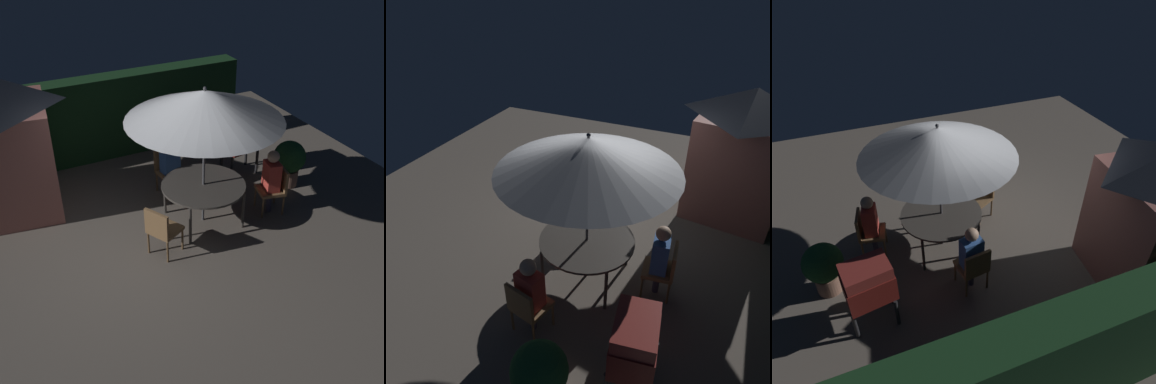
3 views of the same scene
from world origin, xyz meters
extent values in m
plane|color=#6B6056|center=(0.00, 0.00, 0.00)|extent=(11.00, 11.00, 0.00)
cube|color=#193D1E|center=(0.00, 3.50, 0.92)|extent=(7.04, 0.51, 1.83)
cube|color=#B26B60|center=(-1.91, 2.19, 1.03)|extent=(1.78, 1.86, 2.06)
cube|color=brown|center=(-1.79, 3.03, 0.80)|extent=(0.66, 0.12, 1.61)
cylinder|color=#47423D|center=(1.04, 0.23, 0.75)|extent=(1.49, 1.49, 0.04)
cylinder|color=#3C3834|center=(0.51, -0.29, 0.36)|extent=(0.05, 0.05, 0.73)
cylinder|color=#3C3834|center=(1.56, -0.29, 0.36)|extent=(0.05, 0.05, 0.73)
cylinder|color=#3C3834|center=(0.51, 0.75, 0.36)|extent=(0.05, 0.05, 0.73)
cylinder|color=#3C3834|center=(1.56, 0.75, 0.36)|extent=(0.05, 0.05, 0.73)
cylinder|color=#4C4C51|center=(1.04, 0.23, 1.24)|extent=(0.04, 0.04, 2.48)
cone|color=gray|center=(1.04, 0.23, 2.24)|extent=(2.62, 2.62, 0.50)
sphere|color=#4C4C51|center=(1.04, 0.23, 2.51)|extent=(0.06, 0.06, 0.06)
cube|color=maroon|center=(2.56, 1.45, 0.78)|extent=(0.77, 0.60, 0.45)
cube|color=maroon|center=(2.56, 1.45, 1.10)|extent=(0.73, 0.57, 0.20)
cylinder|color=#262628|center=(2.25, 1.24, 0.28)|extent=(0.06, 0.06, 0.55)
cylinder|color=#262628|center=(2.87, 1.24, 0.28)|extent=(0.06, 0.06, 0.55)
cylinder|color=#262628|center=(2.25, 1.66, 0.28)|extent=(0.06, 0.06, 0.55)
cylinder|color=#262628|center=(2.87, 1.66, 0.28)|extent=(0.06, 0.06, 0.55)
cube|color=olive|center=(2.28, -0.06, 0.45)|extent=(0.55, 0.55, 0.06)
cube|color=olive|center=(2.49, -0.11, 0.68)|extent=(0.15, 0.46, 0.45)
cylinder|color=brown|center=(2.43, -0.30, 0.23)|extent=(0.04, 0.04, 0.45)
cylinder|color=brown|center=(2.52, 0.09, 0.23)|extent=(0.04, 0.04, 0.45)
cylinder|color=brown|center=(2.04, -0.21, 0.23)|extent=(0.04, 0.04, 0.45)
cylinder|color=brown|center=(2.13, 0.18, 0.23)|extent=(0.04, 0.04, 0.45)
cube|color=olive|center=(0.90, 1.36, 0.45)|extent=(0.51, 0.51, 0.06)
cube|color=olive|center=(0.88, 1.56, 0.68)|extent=(0.46, 0.10, 0.45)
cylinder|color=brown|center=(1.08, 1.58, 0.23)|extent=(0.04, 0.04, 0.45)
cylinder|color=brown|center=(0.68, 1.53, 0.23)|extent=(0.04, 0.04, 0.45)
cylinder|color=brown|center=(1.13, 1.18, 0.23)|extent=(0.04, 0.04, 0.45)
cylinder|color=brown|center=(0.73, 1.13, 0.23)|extent=(0.04, 0.04, 0.45)
cube|color=olive|center=(0.06, -0.28, 0.45)|extent=(0.62, 0.62, 0.06)
cube|color=olive|center=(-0.13, -0.38, 0.68)|extent=(0.26, 0.43, 0.45)
cylinder|color=brown|center=(-0.21, -0.20, 0.23)|extent=(0.04, 0.04, 0.45)
cylinder|color=brown|center=(-0.02, -0.55, 0.23)|extent=(0.04, 0.04, 0.45)
cylinder|color=brown|center=(0.14, -0.01, 0.23)|extent=(0.04, 0.04, 0.45)
cylinder|color=brown|center=(0.33, -0.37, 0.23)|extent=(0.04, 0.04, 0.45)
cylinder|color=#936651|center=(3.17, 0.57, 0.18)|extent=(0.43, 0.43, 0.35)
sphere|color=#235628|center=(3.17, 0.57, 0.63)|extent=(0.66, 0.66, 0.66)
cube|color=#CC3D33|center=(2.28, -0.06, 0.76)|extent=(0.31, 0.39, 0.55)
sphere|color=tan|center=(2.28, -0.06, 1.15)|extent=(0.22, 0.22, 0.22)
cylinder|color=#383347|center=(2.28, -0.06, 0.24)|extent=(0.10, 0.10, 0.48)
cube|color=#3866B2|center=(0.90, 1.36, 0.76)|extent=(0.37, 0.28, 0.55)
sphere|color=tan|center=(0.90, 1.36, 1.15)|extent=(0.22, 0.22, 0.22)
cylinder|color=#383347|center=(0.90, 1.36, 0.24)|extent=(0.10, 0.10, 0.48)
camera|label=1|loc=(-2.33, -5.96, 5.06)|focal=43.96mm
camera|label=2|loc=(5.19, 1.93, 4.45)|focal=34.66mm
camera|label=3|loc=(2.53, 5.12, 4.97)|focal=33.65mm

